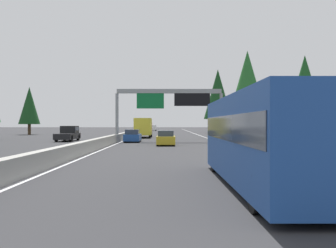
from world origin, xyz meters
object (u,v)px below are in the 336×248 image
(conifer_right_mid, at_px, (247,85))
(conifer_right_near, at_px, (305,89))
(sign_gantry_overhead, at_px, (171,100))
(minivan_distant_b, at_px, (153,127))
(conifer_right_far, at_px, (218,94))
(bus_far_left, at_px, (262,137))
(box_truck_near_center, at_px, (144,127))
(sedan_mid_left, at_px, (166,138))
(sedan_distant_a, at_px, (133,136))
(oncoming_near, at_px, (68,134))
(conifer_left_mid, at_px, (29,106))

(conifer_right_mid, bearing_deg, conifer_right_near, -125.74)
(sign_gantry_overhead, xyz_separation_m, minivan_distant_b, (70.45, 4.48, -4.00))
(conifer_right_far, bearing_deg, conifer_right_near, -171.39)
(bus_far_left, relative_size, box_truck_near_center, 1.35)
(sign_gantry_overhead, relative_size, conifer_right_near, 1.16)
(sign_gantry_overhead, xyz_separation_m, conifer_right_mid, (8.25, -10.79, 2.53))
(conifer_right_near, distance_m, conifer_right_mid, 7.90)
(sign_gantry_overhead, height_order, sedan_mid_left, sign_gantry_overhead)
(box_truck_near_center, distance_m, conifer_right_near, 23.99)
(bus_far_left, relative_size, conifer_right_near, 1.06)
(conifer_right_near, height_order, conifer_right_mid, conifer_right_mid)
(minivan_distant_b, bearing_deg, conifer_right_far, -150.36)
(sign_gantry_overhead, xyz_separation_m, sedan_distant_a, (-0.50, 4.45, -4.27))
(box_truck_near_center, xyz_separation_m, conifer_right_far, (29.02, -15.23, 7.21))
(sedan_distant_a, height_order, box_truck_near_center, box_truck_near_center)
(box_truck_near_center, height_order, minivan_distant_b, box_truck_near_center)
(oncoming_near, distance_m, conifer_right_far, 47.82)
(bus_far_left, height_order, box_truck_near_center, bus_far_left)
(sign_gantry_overhead, xyz_separation_m, oncoming_near, (2.13, 12.59, -4.04))
(box_truck_near_center, relative_size, conifer_left_mid, 0.92)
(sedan_distant_a, xyz_separation_m, conifer_right_mid, (8.75, -15.24, 6.80))
(sedan_distant_a, bearing_deg, bus_far_left, -167.40)
(minivan_distant_b, distance_m, conifer_right_mid, 64.38)
(sedan_distant_a, bearing_deg, box_truck_near_center, -1.82)
(conifer_right_near, bearing_deg, sign_gantry_overhead, 102.03)
(sedan_distant_a, bearing_deg, oncoming_near, 72.13)
(sign_gantry_overhead, relative_size, bus_far_left, 1.10)
(conifer_right_near, bearing_deg, conifer_right_far, 8.61)
(minivan_distant_b, relative_size, conifer_left_mid, 0.54)
(sign_gantry_overhead, distance_m, box_truck_near_center, 14.75)
(bus_far_left, xyz_separation_m, sedan_mid_left, (25.43, 3.33, -1.03))
(sedan_distant_a, bearing_deg, minivan_distant_b, 0.03)
(minivan_distant_b, relative_size, oncoming_near, 0.89)
(sign_gantry_overhead, xyz_separation_m, sedan_mid_left, (-7.31, 0.57, -4.27))
(conifer_right_far, bearing_deg, bus_far_left, 173.60)
(sedan_mid_left, bearing_deg, conifer_right_mid, -36.12)
(oncoming_near, relative_size, conifer_right_far, 0.39)
(bus_far_left, xyz_separation_m, oncoming_near, (34.87, 15.35, -0.80))
(bus_far_left, xyz_separation_m, sedan_distant_a, (32.24, 7.21, -1.03))
(minivan_distant_b, distance_m, sedan_mid_left, 77.86)
(sign_gantry_overhead, height_order, box_truck_near_center, sign_gantry_overhead)
(sedan_mid_left, bearing_deg, conifer_right_near, -58.26)
(oncoming_near, xyz_separation_m, conifer_left_mid, (27.22, 14.32, 4.68))
(conifer_right_mid, distance_m, conifer_right_far, 34.60)
(sign_gantry_overhead, relative_size, sedan_distant_a, 2.88)
(bus_far_left, height_order, sedan_distant_a, bus_far_left)
(bus_far_left, distance_m, conifer_left_mid, 68.93)
(conifer_right_near, bearing_deg, minivan_distant_b, 17.96)
(minivan_distant_b, height_order, oncoming_near, oncoming_near)
(sedan_distant_a, distance_m, minivan_distant_b, 70.95)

